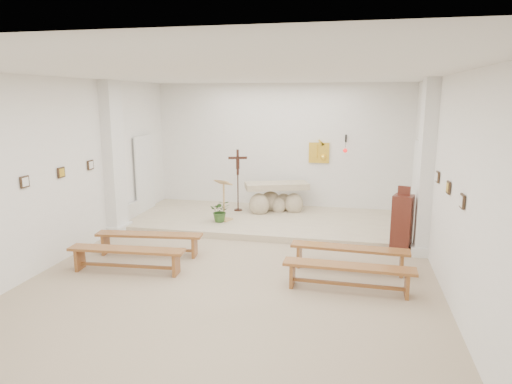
% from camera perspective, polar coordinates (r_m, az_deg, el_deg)
% --- Properties ---
extents(ground, '(7.00, 10.00, 0.00)m').
position_cam_1_polar(ground, '(8.28, -2.60, -10.45)').
color(ground, tan).
rests_on(ground, ground).
extents(wall_left, '(0.02, 10.00, 3.50)m').
position_cam_1_polar(wall_left, '(9.31, -23.99, 2.23)').
color(wall_left, white).
rests_on(wall_left, ground).
extents(wall_right, '(0.02, 10.00, 3.50)m').
position_cam_1_polar(wall_right, '(7.68, 23.34, 0.45)').
color(wall_right, white).
rests_on(wall_right, ground).
extents(wall_back, '(7.00, 0.02, 3.50)m').
position_cam_1_polar(wall_back, '(12.62, 3.13, 5.50)').
color(wall_back, white).
rests_on(wall_back, ground).
extents(ceiling, '(7.00, 10.00, 0.02)m').
position_cam_1_polar(ceiling, '(7.67, -2.85, 14.46)').
color(ceiling, silver).
rests_on(ceiling, wall_back).
extents(sanctuary_platform, '(6.98, 3.00, 0.15)m').
position_cam_1_polar(sanctuary_platform, '(11.49, 1.85, -3.63)').
color(sanctuary_platform, beige).
rests_on(sanctuary_platform, ground).
extents(pilaster_left, '(0.26, 0.55, 3.50)m').
position_cam_1_polar(pilaster_left, '(10.90, -17.33, 3.99)').
color(pilaster_left, white).
rests_on(pilaster_left, ground).
extents(pilaster_right, '(0.26, 0.55, 3.50)m').
position_cam_1_polar(pilaster_right, '(9.60, 20.42, 2.78)').
color(pilaster_right, white).
rests_on(pilaster_right, ground).
extents(gold_wall_relief, '(0.55, 0.04, 0.55)m').
position_cam_1_polar(gold_wall_relief, '(12.48, 7.88, 4.88)').
color(gold_wall_relief, yellow).
rests_on(gold_wall_relief, wall_back).
extents(sanctuary_lamp, '(0.11, 0.36, 0.44)m').
position_cam_1_polar(sanctuary_lamp, '(12.18, 11.10, 5.35)').
color(sanctuary_lamp, black).
rests_on(sanctuary_lamp, wall_back).
extents(station_frame_left_front, '(0.03, 0.20, 0.20)m').
position_cam_1_polar(station_frame_left_front, '(8.67, -26.95, 1.14)').
color(station_frame_left_front, '#382719').
rests_on(station_frame_left_front, wall_left).
extents(station_frame_left_mid, '(0.03, 0.20, 0.20)m').
position_cam_1_polar(station_frame_left_mid, '(9.46, -23.17, 2.26)').
color(station_frame_left_mid, '#382719').
rests_on(station_frame_left_mid, wall_left).
extents(station_frame_left_rear, '(0.03, 0.20, 0.20)m').
position_cam_1_polar(station_frame_left_rear, '(10.28, -19.98, 3.19)').
color(station_frame_left_rear, '#382719').
rests_on(station_frame_left_rear, wall_left).
extents(station_frame_right_front, '(0.03, 0.20, 0.20)m').
position_cam_1_polar(station_frame_right_front, '(6.91, 24.38, -1.06)').
color(station_frame_right_front, '#382719').
rests_on(station_frame_right_front, wall_right).
extents(station_frame_right_mid, '(0.03, 0.20, 0.20)m').
position_cam_1_polar(station_frame_right_mid, '(7.87, 22.91, 0.52)').
color(station_frame_right_mid, '#382719').
rests_on(station_frame_right_mid, wall_right).
extents(station_frame_right_rear, '(0.03, 0.20, 0.20)m').
position_cam_1_polar(station_frame_right_rear, '(8.84, 21.75, 1.76)').
color(station_frame_right_rear, '#382719').
rests_on(station_frame_right_rear, wall_right).
extents(radiator_left, '(0.10, 0.85, 0.52)m').
position_cam_1_polar(radiator_left, '(11.81, -15.49, -2.66)').
color(radiator_left, silver).
rests_on(radiator_left, ground).
extents(radiator_right, '(0.10, 0.85, 0.52)m').
position_cam_1_polar(radiator_right, '(10.60, 19.66, -4.57)').
color(radiator_right, silver).
rests_on(radiator_right, ground).
extents(altar, '(1.76, 1.17, 0.85)m').
position_cam_1_polar(altar, '(12.07, 2.50, -0.92)').
color(altar, beige).
rests_on(altar, sanctuary_platform).
extents(lectern, '(0.45, 0.41, 1.05)m').
position_cam_1_polar(lectern, '(11.18, -4.08, -0.96)').
color(lectern, tan).
rests_on(lectern, sanctuary_platform).
extents(crucifix_stand, '(0.49, 0.22, 1.64)m').
position_cam_1_polar(crucifix_stand, '(12.03, -2.29, 2.06)').
color(crucifix_stand, '#361A11').
rests_on(crucifix_stand, sanctuary_platform).
extents(potted_plant, '(0.60, 0.56, 0.54)m').
position_cam_1_polar(potted_plant, '(11.11, -4.48, -2.36)').
color(potted_plant, '#2F5522').
rests_on(potted_plant, sanctuary_platform).
extents(donation_pedestal, '(0.47, 0.47, 1.40)m').
position_cam_1_polar(donation_pedestal, '(9.69, 17.78, -3.83)').
color(donation_pedestal, '#5A2419').
rests_on(donation_pedestal, ground).
extents(bench_left_front, '(2.16, 0.59, 0.45)m').
position_cam_1_polar(bench_left_front, '(9.45, -13.19, -5.72)').
color(bench_left_front, brown).
rests_on(bench_left_front, ground).
extents(bench_right_front, '(2.15, 0.44, 0.45)m').
position_cam_1_polar(bench_right_front, '(8.58, 11.58, -7.45)').
color(bench_right_front, brown).
rests_on(bench_right_front, ground).
extents(bench_left_second, '(2.15, 0.49, 0.45)m').
position_cam_1_polar(bench_left_second, '(8.66, -15.85, -7.50)').
color(bench_left_second, brown).
rests_on(bench_left_second, ground).
extents(bench_right_second, '(2.14, 0.39, 0.45)m').
position_cam_1_polar(bench_right_second, '(7.70, 11.47, -9.72)').
color(bench_right_second, brown).
rests_on(bench_right_second, ground).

